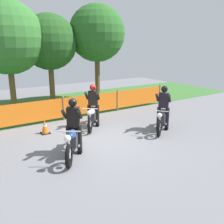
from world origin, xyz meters
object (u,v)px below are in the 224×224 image
(motorcycle_third, at_px, (93,117))
(rider_trailing, at_px, (164,105))
(rider_third, at_px, (93,104))
(motorcycle_trailing, at_px, (162,119))
(motorcycle_lead, at_px, (73,141))
(rider_lead, at_px, (74,123))
(traffic_cone, at_px, (45,127))

(motorcycle_third, relative_size, rider_trailing, 0.95)
(motorcycle_third, xyz_separation_m, rider_third, (0.11, 0.15, 0.47))
(rider_third, bearing_deg, motorcycle_trailing, 82.15)
(motorcycle_lead, relative_size, rider_third, 1.08)
(rider_third, bearing_deg, rider_lead, -4.23)
(rider_third, xyz_separation_m, traffic_cone, (-1.92, 0.21, -0.66))
(motorcycle_trailing, xyz_separation_m, traffic_cone, (-3.80, 2.13, -0.19))
(motorcycle_trailing, relative_size, rider_lead, 0.96)
(motorcycle_lead, relative_size, traffic_cone, 3.44)
(rider_trailing, distance_m, traffic_cone, 4.50)
(motorcycle_lead, bearing_deg, motorcycle_third, 172.08)
(motorcycle_lead, xyz_separation_m, motorcycle_trailing, (3.73, 0.19, -0.03))
(motorcycle_trailing, distance_m, motorcycle_third, 2.67)
(rider_trailing, bearing_deg, traffic_cone, -64.37)
(traffic_cone, bearing_deg, rider_third, -6.39)
(rider_third, bearing_deg, rider_trailing, 86.65)
(rider_third, bearing_deg, motorcycle_lead, -3.50)
(rider_lead, bearing_deg, traffic_cone, -141.24)
(motorcycle_trailing, distance_m, rider_third, 2.73)
(motorcycle_lead, distance_m, rider_lead, 0.52)
(motorcycle_lead, bearing_deg, rider_third, 172.37)
(motorcycle_lead, distance_m, rider_trailing, 3.94)
(motorcycle_lead, bearing_deg, rider_lead, -179.49)
(motorcycle_lead, height_order, motorcycle_trailing, motorcycle_lead)
(motorcycle_trailing, height_order, rider_lead, rider_lead)
(motorcycle_lead, distance_m, rider_third, 2.84)
(rider_third, bearing_deg, motorcycle_third, 0.57)
(motorcycle_lead, relative_size, motorcycle_trailing, 1.12)
(motorcycle_trailing, relative_size, motorcycle_third, 1.01)
(motorcycle_lead, bearing_deg, motorcycle_trailing, 126.46)
(motorcycle_third, height_order, rider_trailing, rider_trailing)
(motorcycle_trailing, distance_m, traffic_cone, 4.37)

